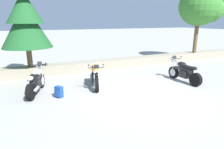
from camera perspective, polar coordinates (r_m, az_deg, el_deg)
The scene contains 8 objects.
ground_plane at distance 8.09m, azimuth 9.22°, elevation -5.81°, with size 120.00×120.00×0.00m, color #A3A099.
stone_wall at distance 12.10m, azimuth -3.47°, elevation 2.85°, with size 36.00×0.80×0.55m, color gray.
motorcycle_white_near_left at distance 8.60m, azimuth -21.19°, elevation -1.97°, with size 1.00×1.98×1.18m.
motorcycle_orange_centre at distance 8.84m, azimuth -4.90°, elevation -0.51°, with size 0.86×2.03×1.18m.
motorcycle_black_far_right at distance 10.13m, azimuth 20.13°, elevation 0.65°, with size 0.67×2.06×1.18m.
rider_backpack at distance 7.92m, azimuth -15.18°, elevation -4.74°, with size 0.35×0.35×0.47m.
pine_tree_mid_left at distance 10.97m, azimuth -23.89°, elevation 14.50°, with size 2.49×2.49×4.35m.
leafy_tree_mid_right at distance 16.07m, azimuth 24.58°, elevation 17.47°, with size 2.97×2.83×4.79m.
Camera 1 is at (-4.30, -6.20, 2.90)m, focal length 31.49 mm.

